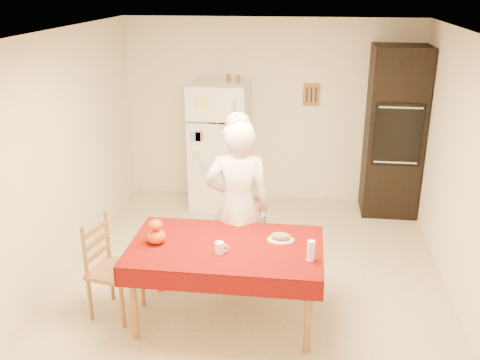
% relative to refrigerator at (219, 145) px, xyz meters
% --- Properties ---
extents(floor, '(4.50, 4.50, 0.00)m').
position_rel_refrigerator_xyz_m(floor, '(0.65, -1.88, -0.85)').
color(floor, tan).
rests_on(floor, ground).
extents(room_shell, '(4.02, 4.52, 2.51)m').
position_rel_refrigerator_xyz_m(room_shell, '(0.65, -1.88, 0.77)').
color(room_shell, '#F2E4CB').
rests_on(room_shell, ground).
extents(refrigerator, '(0.75, 0.74, 1.70)m').
position_rel_refrigerator_xyz_m(refrigerator, '(0.00, 0.00, 0.00)').
color(refrigerator, white).
rests_on(refrigerator, floor).
extents(oven_cabinet, '(0.70, 0.62, 2.20)m').
position_rel_refrigerator_xyz_m(oven_cabinet, '(2.28, 0.05, 0.25)').
color(oven_cabinet, black).
rests_on(oven_cabinet, floor).
extents(dining_table, '(1.70, 1.00, 0.76)m').
position_rel_refrigerator_xyz_m(dining_table, '(0.50, -2.68, -0.16)').
color(dining_table, brown).
rests_on(dining_table, floor).
extents(chair_far, '(0.48, 0.46, 0.95)m').
position_rel_refrigerator_xyz_m(chair_far, '(0.57, -1.86, -0.34)').
color(chair_far, brown).
rests_on(chair_far, floor).
extents(chair_left, '(0.48, 0.50, 0.95)m').
position_rel_refrigerator_xyz_m(chair_left, '(-0.59, -2.71, -0.34)').
color(chair_left, brown).
rests_on(chair_left, floor).
extents(seated_woman, '(0.69, 0.49, 1.77)m').
position_rel_refrigerator_xyz_m(seated_woman, '(0.53, -2.11, 0.03)').
color(seated_woman, white).
rests_on(seated_woman, floor).
extents(coffee_mug, '(0.08, 0.08, 0.10)m').
position_rel_refrigerator_xyz_m(coffee_mug, '(0.47, -2.83, -0.04)').
color(coffee_mug, white).
rests_on(coffee_mug, dining_table).
extents(pumpkin_lower, '(0.17, 0.17, 0.13)m').
position_rel_refrigerator_xyz_m(pumpkin_lower, '(-0.12, -2.71, -0.02)').
color(pumpkin_lower, '#E63405').
rests_on(pumpkin_lower, dining_table).
extents(pumpkin_upper, '(0.12, 0.12, 0.09)m').
position_rel_refrigerator_xyz_m(pumpkin_upper, '(-0.12, -2.71, 0.09)').
color(pumpkin_upper, '#E73A05').
rests_on(pumpkin_upper, pumpkin_lower).
extents(wine_glass, '(0.07, 0.07, 0.18)m').
position_rel_refrigerator_xyz_m(wine_glass, '(1.24, -2.85, -0.00)').
color(wine_glass, white).
rests_on(wine_glass, dining_table).
extents(bread_plate, '(0.24, 0.24, 0.02)m').
position_rel_refrigerator_xyz_m(bread_plate, '(0.97, -2.54, -0.08)').
color(bread_plate, white).
rests_on(bread_plate, dining_table).
extents(bread_loaf, '(0.18, 0.10, 0.06)m').
position_rel_refrigerator_xyz_m(bread_loaf, '(0.97, -2.54, -0.04)').
color(bread_loaf, tan).
rests_on(bread_loaf, bread_plate).
extents(spice_jar_left, '(0.05, 0.05, 0.10)m').
position_rel_refrigerator_xyz_m(spice_jar_left, '(0.12, 0.05, 0.90)').
color(spice_jar_left, brown).
rests_on(spice_jar_left, refrigerator).
extents(spice_jar_mid, '(0.05, 0.05, 0.10)m').
position_rel_refrigerator_xyz_m(spice_jar_mid, '(0.13, 0.05, 0.90)').
color(spice_jar_mid, '#92501A').
rests_on(spice_jar_mid, refrigerator).
extents(spice_jar_right, '(0.05, 0.05, 0.10)m').
position_rel_refrigerator_xyz_m(spice_jar_right, '(0.25, 0.05, 0.90)').
color(spice_jar_right, '#92581A').
rests_on(spice_jar_right, refrigerator).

